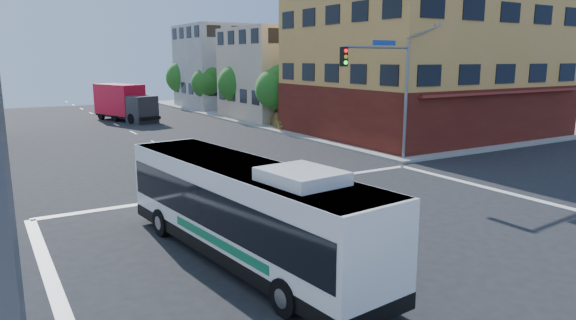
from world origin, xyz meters
TOP-DOWN VIEW (x-y plane):
  - ground at (0.00, 0.00)m, footprint 120.00×120.00m
  - sidewalk_ne at (35.00, 35.00)m, footprint 50.00×50.00m
  - corner_building_ne at (19.99, 18.48)m, footprint 18.10×15.44m
  - building_east_near at (16.98, 33.98)m, footprint 12.06×10.06m
  - building_east_far at (16.98, 47.98)m, footprint 12.06×10.06m
  - signal_mast_ne at (9.08, 10.62)m, footprint 7.91×1.13m
  - street_tree_a at (11.90, 27.92)m, footprint 3.60×3.60m
  - street_tree_b at (11.90, 35.92)m, footprint 3.80×3.80m
  - street_tree_c at (11.90, 43.92)m, footprint 3.40×3.40m
  - street_tree_d at (11.90, 51.92)m, footprint 4.00×4.00m
  - transit_bus at (-4.27, 1.79)m, footprint 3.52×11.26m
  - box_truck at (1.54, 39.62)m, footprint 4.67×8.18m
  - parked_car at (12.07, 27.24)m, footprint 3.14×4.75m

SIDE VIEW (x-z plane):
  - ground at x=0.00m, z-range 0.00..0.00m
  - sidewalk_ne at x=35.00m, z-range 0.00..0.15m
  - parked_car at x=12.07m, z-range 0.00..1.50m
  - transit_bus at x=-4.27m, z-range -0.04..3.24m
  - box_truck at x=1.54m, z-range -0.05..3.49m
  - street_tree_c at x=11.90m, z-range 0.82..6.11m
  - street_tree_a at x=11.90m, z-range 0.83..6.35m
  - street_tree_b at x=11.90m, z-range 0.85..6.65m
  - street_tree_d at x=11.90m, z-range 0.87..6.90m
  - building_east_near at x=16.98m, z-range 0.01..9.01m
  - signal_mast_ne at x=9.08m, z-range 0.95..9.02m
  - building_east_far at x=16.98m, z-range 0.01..10.01m
  - corner_building_ne at x=19.99m, z-range -1.11..12.89m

